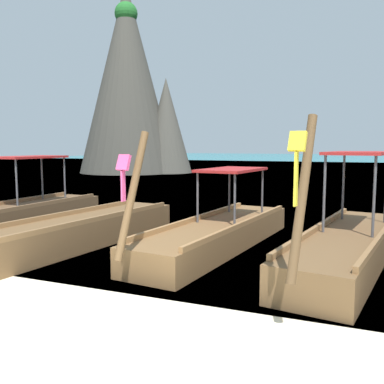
# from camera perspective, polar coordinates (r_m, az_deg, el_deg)

# --- Properties ---
(ground) EXTENTS (120.00, 120.00, 0.00)m
(ground) POSITION_cam_1_polar(r_m,az_deg,el_deg) (5.06, -18.69, -20.56)
(ground) COLOR beige
(sea_water) EXTENTS (120.00, 120.00, 0.00)m
(sea_water) POSITION_cam_1_polar(r_m,az_deg,el_deg) (65.49, 19.65, 3.92)
(sea_water) COLOR #147A89
(sea_water) RESTS_ON ground
(longtail_boat_violet_ribbon) EXTENTS (1.38, 6.62, 2.49)m
(longtail_boat_violet_ribbon) POSITION_cam_1_polar(r_m,az_deg,el_deg) (12.22, -23.46, -3.12)
(longtail_boat_violet_ribbon) COLOR brown
(longtail_boat_violet_ribbon) RESTS_ON ground
(longtail_boat_orange_ribbon) EXTENTS (2.01, 7.64, 2.75)m
(longtail_boat_orange_ribbon) POSITION_cam_1_polar(r_m,az_deg,el_deg) (9.48, -17.55, -5.76)
(longtail_boat_orange_ribbon) COLOR brown
(longtail_boat_orange_ribbon) RESTS_ON ground
(longtail_boat_pink_ribbon) EXTENTS (1.93, 6.55, 2.50)m
(longtail_boat_pink_ribbon) POSITION_cam_1_polar(r_m,az_deg,el_deg) (9.40, 3.60, -5.55)
(longtail_boat_pink_ribbon) COLOR brown
(longtail_boat_pink_ribbon) RESTS_ON ground
(longtail_boat_yellow_ribbon) EXTENTS (2.15, 6.46, 2.67)m
(longtail_boat_yellow_ribbon) POSITION_cam_1_polar(r_m,az_deg,el_deg) (8.62, 20.45, -6.79)
(longtail_boat_yellow_ribbon) COLOR brown
(longtail_boat_yellow_ribbon) RESTS_ON ground
(karst_rock) EXTENTS (9.53, 8.24, 15.95)m
(karst_rock) POSITION_cam_1_polar(r_m,az_deg,el_deg) (36.98, -8.18, 14.38)
(karst_rock) COLOR #47443D
(karst_rock) RESTS_ON ground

